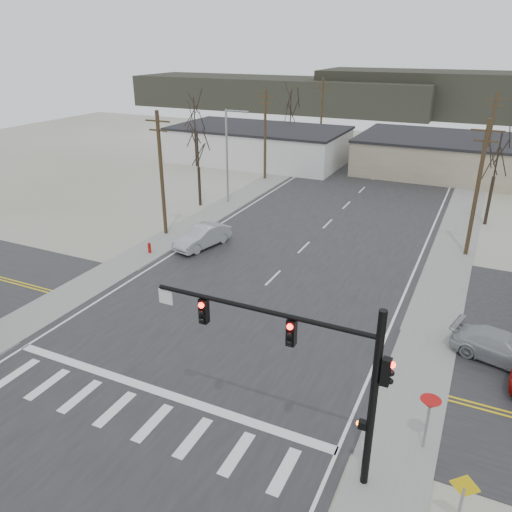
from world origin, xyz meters
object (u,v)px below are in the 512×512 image
(fire_hydrant, at_px, (149,248))
(car_far_a, at_px, (404,166))
(car_far_b, at_px, (369,140))
(sedan_crossing, at_px, (203,237))
(car_parked_silver, at_px, (503,348))
(traffic_signal_mast, at_px, (320,363))

(fire_hydrant, bearing_deg, car_far_a, 69.30)
(car_far_a, height_order, car_far_b, car_far_b)
(sedan_crossing, bearing_deg, car_parked_silver, -3.84)
(sedan_crossing, height_order, car_parked_silver, sedan_crossing)
(fire_hydrant, relative_size, car_far_a, 0.18)
(traffic_signal_mast, height_order, sedan_crossing, traffic_signal_mast)
(sedan_crossing, xyz_separation_m, car_parked_silver, (21.38, -6.65, -0.10))
(car_parked_silver, bearing_deg, fire_hydrant, 95.16)
(car_far_b, bearing_deg, car_parked_silver, -59.27)
(traffic_signal_mast, relative_size, fire_hydrant, 10.29)
(car_far_b, bearing_deg, sedan_crossing, -81.49)
(fire_hydrant, bearing_deg, sedan_crossing, 43.13)
(traffic_signal_mast, height_order, car_far_a, traffic_signal_mast)
(fire_hydrant, distance_m, car_far_b, 50.00)
(car_parked_silver, bearing_deg, car_far_b, 34.28)
(traffic_signal_mast, bearing_deg, car_parked_silver, 58.77)
(car_parked_silver, bearing_deg, sedan_crossing, 86.84)
(traffic_signal_mast, relative_size, car_parked_silver, 1.78)
(fire_hydrant, xyz_separation_m, sedan_crossing, (3.00, 2.81, 0.42))
(fire_hydrant, bearing_deg, car_far_b, 84.63)
(sedan_crossing, relative_size, car_parked_silver, 0.99)
(car_parked_silver, bearing_deg, car_far_a, 31.06)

